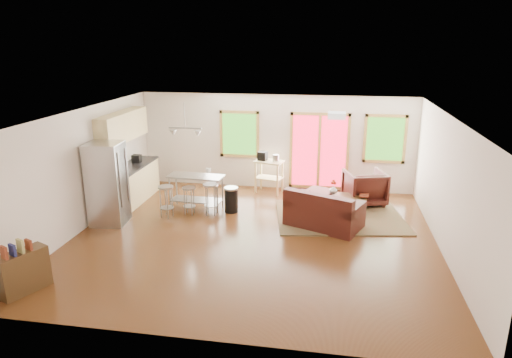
% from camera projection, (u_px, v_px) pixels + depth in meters
% --- Properties ---
extents(floor, '(7.50, 7.00, 0.02)m').
position_uv_depth(floor, '(254.00, 238.00, 9.60)').
color(floor, '#3E220F').
rests_on(floor, ground).
extents(ceiling, '(7.50, 7.00, 0.02)m').
position_uv_depth(ceiling, '(253.00, 114.00, 8.83)').
color(ceiling, white).
rests_on(ceiling, ground).
extents(back_wall, '(7.50, 0.02, 2.60)m').
position_uv_depth(back_wall, '(275.00, 142.00, 12.53)').
color(back_wall, silver).
rests_on(back_wall, ground).
extents(left_wall, '(0.02, 7.00, 2.60)m').
position_uv_depth(left_wall, '(82.00, 170.00, 9.82)').
color(left_wall, silver).
rests_on(left_wall, ground).
extents(right_wall, '(0.02, 7.00, 2.60)m').
position_uv_depth(right_wall, '(449.00, 188.00, 8.61)').
color(right_wall, silver).
rests_on(right_wall, ground).
extents(front_wall, '(7.50, 0.02, 2.60)m').
position_uv_depth(front_wall, '(207.00, 256.00, 5.90)').
color(front_wall, silver).
rests_on(front_wall, ground).
extents(window_left, '(1.10, 0.05, 1.30)m').
position_uv_depth(window_left, '(239.00, 134.00, 12.58)').
color(window_left, '#285F17').
rests_on(window_left, back_wall).
extents(french_doors, '(1.60, 0.05, 2.10)m').
position_uv_depth(french_doors, '(319.00, 151.00, 12.35)').
color(french_doors, red).
rests_on(french_doors, back_wall).
extents(window_right, '(1.10, 0.05, 1.30)m').
position_uv_depth(window_right, '(385.00, 139.00, 11.96)').
color(window_right, '#285F17').
rests_on(window_right, back_wall).
extents(rug, '(3.22, 2.67, 0.03)m').
position_uv_depth(rug, '(339.00, 216.00, 10.71)').
color(rug, '#445E3B').
rests_on(rug, floor).
extents(loveseat, '(1.83, 1.46, 0.85)m').
position_uv_depth(loveseat, '(323.00, 213.00, 10.04)').
color(loveseat, black).
rests_on(loveseat, floor).
extents(coffee_table, '(0.91, 0.55, 0.36)m').
position_uv_depth(coffee_table, '(347.00, 198.00, 11.08)').
color(coffee_table, '#3E2B16').
rests_on(coffee_table, floor).
extents(armchair, '(1.15, 1.11, 0.96)m').
position_uv_depth(armchair, '(365.00, 186.00, 11.45)').
color(armchair, black).
rests_on(armchair, floor).
extents(ottoman, '(0.83, 0.83, 0.42)m').
position_uv_depth(ottoman, '(319.00, 198.00, 11.34)').
color(ottoman, black).
rests_on(ottoman, floor).
extents(vase, '(0.22, 0.23, 0.34)m').
position_uv_depth(vase, '(333.00, 189.00, 11.07)').
color(vase, silver).
rests_on(vase, coffee_table).
extents(book, '(0.22, 0.05, 0.29)m').
position_uv_depth(book, '(360.00, 190.00, 10.93)').
color(book, brown).
rests_on(book, coffee_table).
extents(cabinets, '(0.64, 2.24, 2.30)m').
position_uv_depth(cabinets, '(129.00, 167.00, 11.49)').
color(cabinets, '#DEC884').
rests_on(cabinets, floor).
extents(refrigerator, '(0.82, 0.79, 1.85)m').
position_uv_depth(refrigerator, '(108.00, 184.00, 10.12)').
color(refrigerator, '#B7BABC').
rests_on(refrigerator, floor).
extents(island, '(1.37, 0.62, 0.85)m').
position_uv_depth(island, '(196.00, 186.00, 11.10)').
color(island, '#B7BABC').
rests_on(island, floor).
extents(cup, '(0.14, 0.11, 0.13)m').
position_uv_depth(cup, '(208.00, 170.00, 10.90)').
color(cup, white).
rests_on(cup, island).
extents(bar_stool_a, '(0.44, 0.44, 0.75)m').
position_uv_depth(bar_stool_a, '(166.00, 194.00, 10.56)').
color(bar_stool_a, '#B7BABC').
rests_on(bar_stool_a, floor).
extents(bar_stool_b, '(0.32, 0.32, 0.67)m').
position_uv_depth(bar_stool_b, '(189.00, 194.00, 10.74)').
color(bar_stool_b, '#B7BABC').
rests_on(bar_stool_b, floor).
extents(bar_stool_c, '(0.39, 0.39, 0.77)m').
position_uv_depth(bar_stool_c, '(211.00, 192.00, 10.71)').
color(bar_stool_c, '#B7BABC').
rests_on(bar_stool_c, floor).
extents(trash_can, '(0.39, 0.39, 0.62)m').
position_uv_depth(trash_can, '(231.00, 199.00, 10.96)').
color(trash_can, black).
rests_on(trash_can, floor).
extents(kitchen_cart, '(0.83, 0.64, 1.13)m').
position_uv_depth(kitchen_cart, '(268.00, 165.00, 12.22)').
color(kitchen_cart, '#DEC884').
rests_on(kitchen_cart, floor).
extents(bookshelf, '(0.61, 0.85, 0.94)m').
position_uv_depth(bookshelf, '(23.00, 271.00, 7.44)').
color(bookshelf, '#3E2B16').
rests_on(bookshelf, floor).
extents(ceiling_flush, '(0.35, 0.35, 0.12)m').
position_uv_depth(ceiling_flush, '(337.00, 115.00, 9.17)').
color(ceiling_flush, white).
rests_on(ceiling_flush, ceiling).
extents(pendant_light, '(0.80, 0.18, 0.79)m').
position_uv_depth(pendant_light, '(185.00, 132.00, 10.76)').
color(pendant_light, gray).
rests_on(pendant_light, ceiling).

